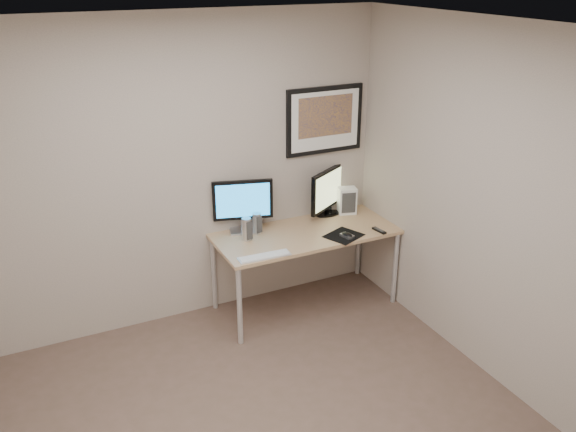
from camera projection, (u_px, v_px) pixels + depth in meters
name	position (u px, v px, depth m)	size (l,w,h in m)	color
floor	(265.00, 432.00, 4.10)	(3.60, 3.60, 0.00)	brown
room	(232.00, 182.00, 3.83)	(3.60, 3.60, 3.60)	white
desk	(306.00, 239.00, 5.36)	(1.60, 0.70, 0.73)	olive
framed_art	(325.00, 120.00, 5.41)	(0.75, 0.04, 0.60)	black
monitor_large	(243.00, 204.00, 5.25)	(0.51, 0.23, 0.47)	#B7B7BC
monitor_tv	(329.00, 191.00, 5.62)	(0.51, 0.32, 0.45)	black
speaker_left	(247.00, 229.00, 5.16)	(0.08, 0.08, 0.20)	#B7B7BC
speaker_right	(257.00, 223.00, 5.29)	(0.07, 0.07, 0.19)	#B7B7BC
keyboard	(264.00, 256.00, 4.89)	(0.43, 0.12, 0.02)	silver
mousepad	(344.00, 236.00, 5.27)	(0.29, 0.26, 0.00)	black
mouse	(347.00, 235.00, 5.23)	(0.06, 0.11, 0.04)	black
remote	(379.00, 230.00, 5.35)	(0.04, 0.15, 0.02)	black
fan_unit	(347.00, 201.00, 5.70)	(0.16, 0.12, 0.25)	silver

